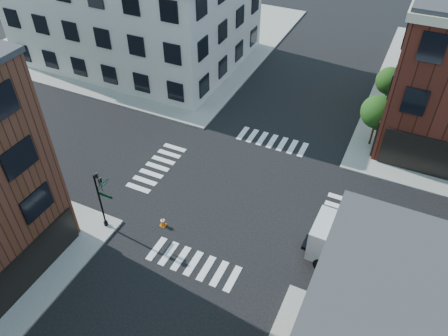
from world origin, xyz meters
TOP-DOWN VIEW (x-y plane):
  - ground at (0.00, 0.00)m, footprint 120.00×120.00m
  - sidewalk_nw at (-21.00, 21.00)m, footprint 30.00×30.00m
  - building_nw at (-19.00, 16.00)m, footprint 22.00×16.00m
  - tree_near at (7.56, 9.98)m, footprint 2.69×2.69m
  - tree_far at (7.56, 15.98)m, footprint 2.43×2.43m
  - signal_pole at (-6.72, -6.68)m, footprint 1.29×1.24m
  - box_truck at (10.90, -2.94)m, footprint 9.20×2.99m
  - traffic_cone at (-3.37, -5.08)m, footprint 0.39×0.39m

SIDE VIEW (x-z plane):
  - ground at x=0.00m, z-range 0.00..0.00m
  - sidewalk_nw at x=-21.00m, z-range 0.00..0.15m
  - traffic_cone at x=-3.37m, z-range -0.01..0.70m
  - box_truck at x=10.90m, z-range 0.08..4.21m
  - signal_pole at x=-6.72m, z-range 0.56..5.16m
  - tree_far at x=7.56m, z-range 0.84..4.91m
  - tree_near at x=7.56m, z-range 0.91..5.41m
  - building_nw at x=-19.00m, z-range 0.00..11.00m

